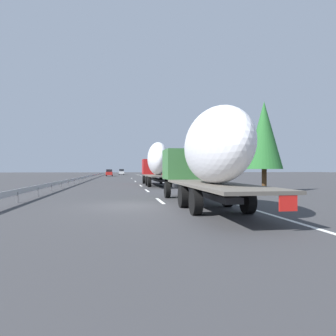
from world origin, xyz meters
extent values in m
plane|color=#38383A|center=(40.00, 0.00, 0.00)|extent=(260.00, 260.00, 0.00)
cube|color=white|center=(2.00, -1.80, 0.00)|extent=(3.20, 0.20, 0.01)
cube|color=white|center=(10.46, -1.80, 0.00)|extent=(3.20, 0.20, 0.01)
cube|color=white|center=(18.52, -1.80, 0.00)|extent=(3.20, 0.20, 0.01)
cube|color=white|center=(30.59, -1.80, 0.00)|extent=(3.20, 0.20, 0.01)
cube|color=white|center=(45.38, -1.80, 0.00)|extent=(3.20, 0.20, 0.01)
cube|color=white|center=(46.72, -1.80, 0.00)|extent=(3.20, 0.20, 0.01)
cube|color=white|center=(45.00, -5.50, 0.00)|extent=(110.00, 0.20, 0.01)
cube|color=#B21919|center=(23.00, -3.60, 2.15)|extent=(2.40, 2.50, 1.90)
cube|color=black|center=(24.10, -3.60, 2.65)|extent=(0.08, 2.12, 0.80)
cube|color=#262628|center=(20.01, -3.60, 0.67)|extent=(11.00, 0.70, 0.24)
cube|color=#59544C|center=(17.02, -3.60, 1.14)|extent=(9.55, 2.50, 0.12)
ellipsoid|color=white|center=(17.51, -3.60, 2.99)|extent=(6.25, 2.20, 3.58)
cube|color=red|center=(12.28, -4.29, 0.90)|extent=(0.04, 0.56, 0.56)
cylinder|color=black|center=(23.00, -2.50, 0.52)|extent=(1.04, 0.30, 1.04)
cylinder|color=black|center=(23.00, -4.70, 0.52)|extent=(1.04, 0.30, 1.04)
cylinder|color=black|center=(18.22, -2.50, 0.52)|extent=(1.04, 0.35, 1.04)
cylinder|color=black|center=(18.22, -4.70, 0.52)|extent=(1.04, 0.35, 1.04)
cylinder|color=black|center=(15.82, -2.50, 0.52)|extent=(1.04, 0.35, 1.04)
cylinder|color=black|center=(15.82, -4.70, 0.52)|extent=(1.04, 0.35, 1.04)
cube|color=#387038|center=(3.76, -3.60, 2.15)|extent=(2.40, 2.50, 1.90)
cube|color=black|center=(4.86, -3.60, 2.65)|extent=(0.08, 2.12, 0.80)
cube|color=#262628|center=(0.69, -3.60, 0.67)|extent=(11.28, 0.70, 0.24)
cube|color=#59544C|center=(-2.37, -3.60, 1.14)|extent=(9.86, 2.50, 0.12)
ellipsoid|color=white|center=(-2.53, -3.60, 2.85)|extent=(7.12, 2.20, 3.31)
cube|color=red|center=(-7.27, -4.29, 0.90)|extent=(0.04, 0.56, 0.56)
cylinder|color=black|center=(3.76, -2.50, 0.52)|extent=(1.04, 0.30, 1.04)
cylinder|color=black|center=(3.76, -4.70, 0.52)|extent=(1.04, 0.30, 1.04)
cylinder|color=black|center=(-1.17, -2.50, 0.52)|extent=(1.04, 0.35, 1.04)
cylinder|color=black|center=(-1.17, -4.70, 0.52)|extent=(1.04, 0.35, 1.04)
cylinder|color=black|center=(-3.57, -2.50, 0.52)|extent=(1.04, 0.35, 1.04)
cylinder|color=black|center=(-3.57, -4.70, 0.52)|extent=(1.04, 0.35, 1.04)
cube|color=white|center=(87.87, 0.00, 0.74)|extent=(4.79, 1.74, 0.84)
cube|color=black|center=(87.51, 0.00, 1.53)|extent=(2.64, 1.53, 0.75)
cylinder|color=black|center=(89.36, 0.77, 0.32)|extent=(0.64, 0.22, 0.64)
cylinder|color=black|center=(89.36, -0.77, 0.32)|extent=(0.64, 0.22, 0.64)
cylinder|color=black|center=(86.39, 0.77, 0.32)|extent=(0.64, 0.22, 0.64)
cylinder|color=black|center=(86.39, -0.77, 0.32)|extent=(0.64, 0.22, 0.64)
cube|color=red|center=(66.50, 3.32, 0.74)|extent=(4.46, 1.70, 0.84)
cube|color=black|center=(66.16, 3.32, 1.49)|extent=(2.45, 1.50, 0.65)
cylinder|color=black|center=(67.88, 4.07, 0.32)|extent=(0.64, 0.22, 0.64)
cylinder|color=black|center=(67.88, 2.57, 0.32)|extent=(0.64, 0.22, 0.64)
cylinder|color=black|center=(65.12, 4.07, 0.32)|extent=(0.64, 0.22, 0.64)
cylinder|color=black|center=(65.12, 2.57, 0.32)|extent=(0.64, 0.22, 0.64)
cylinder|color=gray|center=(37.41, -6.70, 1.17)|extent=(0.10, 0.10, 2.33)
cube|color=#2D569E|center=(37.41, -6.70, 2.68)|extent=(0.06, 0.90, 0.70)
cylinder|color=#472D19|center=(80.50, -12.71, 0.84)|extent=(0.31, 0.31, 1.69)
cone|color=#286B2D|center=(80.50, -12.71, 3.87)|extent=(3.69, 3.69, 4.35)
cylinder|color=#472D19|center=(66.73, -12.55, 0.96)|extent=(0.36, 0.36, 1.92)
cone|color=#1E5B23|center=(66.73, -12.55, 4.82)|extent=(3.95, 3.95, 5.81)
cylinder|color=#472D19|center=(74.29, -13.22, 0.95)|extent=(0.35, 0.35, 1.91)
cone|color=#286B2D|center=(74.29, -13.22, 3.67)|extent=(3.44, 3.44, 3.51)
cylinder|color=#472D19|center=(57.35, -10.27, 0.86)|extent=(0.30, 0.30, 1.72)
cone|color=#194C1E|center=(57.35, -10.27, 3.75)|extent=(2.67, 2.67, 4.08)
cylinder|color=#472D19|center=(7.57, -11.04, 0.93)|extent=(0.39, 0.39, 1.85)
cone|color=#286B2D|center=(7.57, -11.04, 4.60)|extent=(2.92, 2.92, 5.49)
cylinder|color=#472D19|center=(81.77, -11.51, 0.78)|extent=(0.25, 0.25, 1.56)
cone|color=#194C1E|center=(81.77, -11.51, 4.24)|extent=(2.42, 2.42, 5.35)
cube|color=#9EA0A5|center=(43.00, 6.00, 0.60)|extent=(94.00, 0.06, 0.32)
cube|color=slate|center=(2.13, 6.00, 0.30)|extent=(0.10, 0.10, 0.60)
cube|color=slate|center=(6.22, 6.00, 0.30)|extent=(0.10, 0.10, 0.60)
cube|color=slate|center=(10.30, 6.00, 0.30)|extent=(0.10, 0.10, 0.60)
cube|color=slate|center=(14.39, 6.00, 0.30)|extent=(0.10, 0.10, 0.60)
cube|color=slate|center=(18.48, 6.00, 0.30)|extent=(0.10, 0.10, 0.60)
cube|color=slate|center=(22.57, 6.00, 0.30)|extent=(0.10, 0.10, 0.60)
cube|color=slate|center=(26.65, 6.00, 0.30)|extent=(0.10, 0.10, 0.60)
cube|color=slate|center=(30.74, 6.00, 0.30)|extent=(0.10, 0.10, 0.60)
cube|color=slate|center=(34.83, 6.00, 0.30)|extent=(0.10, 0.10, 0.60)
cube|color=slate|center=(38.91, 6.00, 0.30)|extent=(0.10, 0.10, 0.60)
cube|color=slate|center=(43.00, 6.00, 0.30)|extent=(0.10, 0.10, 0.60)
cube|color=slate|center=(47.09, 6.00, 0.30)|extent=(0.10, 0.10, 0.60)
cube|color=slate|center=(51.17, 6.00, 0.30)|extent=(0.10, 0.10, 0.60)
cube|color=slate|center=(55.26, 6.00, 0.30)|extent=(0.10, 0.10, 0.60)
cube|color=slate|center=(59.35, 6.00, 0.30)|extent=(0.10, 0.10, 0.60)
cube|color=slate|center=(63.43, 6.00, 0.30)|extent=(0.10, 0.10, 0.60)
cube|color=slate|center=(67.52, 6.00, 0.30)|extent=(0.10, 0.10, 0.60)
cube|color=slate|center=(71.61, 6.00, 0.30)|extent=(0.10, 0.10, 0.60)
cube|color=slate|center=(75.70, 6.00, 0.30)|extent=(0.10, 0.10, 0.60)
cube|color=slate|center=(79.78, 6.00, 0.30)|extent=(0.10, 0.10, 0.60)
cube|color=slate|center=(83.87, 6.00, 0.30)|extent=(0.10, 0.10, 0.60)
cube|color=slate|center=(87.96, 6.00, 0.30)|extent=(0.10, 0.10, 0.60)
camera|label=1|loc=(-15.29, 0.49, 1.83)|focal=32.25mm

